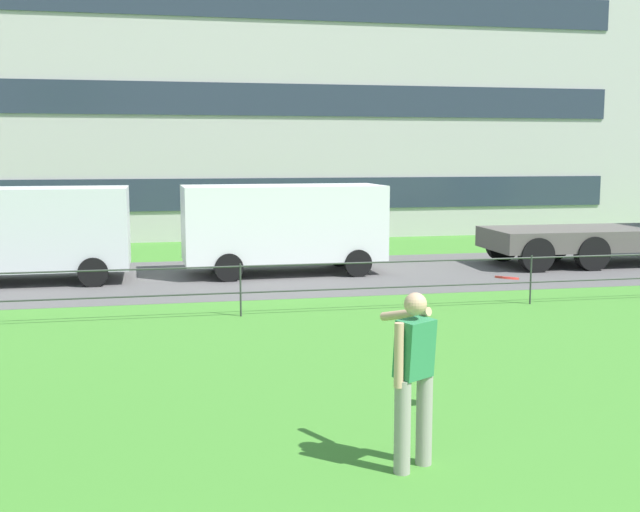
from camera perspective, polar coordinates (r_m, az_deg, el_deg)
The scene contains 6 objects.
street_strip at distance 19.30m, azimuth -7.24°, elevation -1.57°, with size 80.00×6.27×0.01m, color #565454.
park_fence at distance 14.61m, azimuth -5.86°, elevation -1.82°, with size 35.35×0.04×1.00m.
person_thrower at distance 7.60m, azimuth 6.85°, elevation -8.62°, with size 0.46×0.85×1.74m.
frisbee at distance 9.02m, azimuth 13.54°, elevation -1.56°, with size 0.38×0.38×0.06m.
panel_van_left at distance 19.55m, azimuth -21.14°, elevation 1.84°, with size 5.02×2.13×2.24m.
panel_van_far_right at distance 19.67m, azimuth -2.67°, elevation 2.38°, with size 5.05×2.21×2.24m.
Camera 1 is at (-1.44, -0.78, 3.06)m, focal length 43.61 mm.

